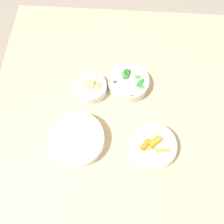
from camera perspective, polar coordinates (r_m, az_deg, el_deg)
ground_plane at (r=1.55m, az=2.48°, el=-10.25°), size 10.00×10.00×0.00m
dining_table at (r=0.94m, az=4.04°, el=-2.88°), size 1.09×1.05×0.73m
bowl_carrots at (r=0.79m, az=10.50°, el=-8.79°), size 0.16×0.16×0.08m
bowl_greens at (r=0.87m, az=4.37°, el=7.75°), size 0.16×0.16×0.07m
bowl_beans_hotdog at (r=0.80m, az=-9.02°, el=-7.02°), size 0.20×0.20×0.05m
bowl_cookies at (r=0.87m, az=-5.54°, el=6.47°), size 0.13×0.13×0.05m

